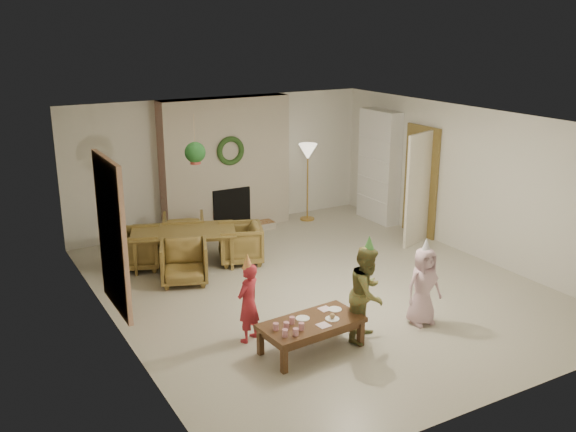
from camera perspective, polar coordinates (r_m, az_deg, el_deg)
floor at (r=9.67m, az=2.73°, el=-6.31°), size 7.00×7.00×0.00m
ceiling at (r=8.99m, az=2.96°, el=8.50°), size 7.00×7.00×0.00m
wall_back at (r=12.26m, az=-5.96°, el=4.77°), size 7.00×0.00×7.00m
wall_front at (r=6.74m, az=19.05°, el=-6.43°), size 7.00×0.00×7.00m
wall_left at (r=8.12m, az=-15.38°, el=-2.10°), size 0.00×7.00×7.00m
wall_right at (r=11.10m, az=16.06°, el=2.91°), size 0.00×7.00×7.00m
fireplace_mass at (r=12.08m, az=-5.57°, el=4.60°), size 2.50×0.40×2.50m
fireplace_hearth at (r=12.09m, az=-4.73°, el=-1.22°), size 1.60×0.30×0.12m
fireplace_firebox at (r=12.12m, az=-5.12°, el=0.75°), size 0.75×0.12×0.75m
fireplace_wreath at (r=11.82m, az=-5.15°, el=5.82°), size 0.54×0.10×0.54m
floor_lamp_base at (r=12.87m, az=1.73°, el=-0.25°), size 0.29×0.29×0.03m
floor_lamp_post at (r=12.68m, az=1.76°, el=2.80°), size 0.03×0.03×1.39m
floor_lamp_shade at (r=12.53m, az=1.78°, el=5.77°), size 0.37×0.37×0.31m
bookshelf_carcass at (r=12.70m, az=8.15°, el=4.43°), size 0.30×1.00×2.20m
bookshelf_shelf_a at (r=12.85m, az=7.96°, el=1.59°), size 0.30×0.92×0.03m
bookshelf_shelf_b at (r=12.75m, az=8.03°, el=3.32°), size 0.30×0.92×0.03m
bookshelf_shelf_c at (r=12.66m, az=8.10°, el=5.08°), size 0.30×0.92×0.03m
bookshelf_shelf_d at (r=12.58m, az=8.18°, el=6.86°), size 0.30×0.92×0.03m
books_row_lower at (r=12.68m, az=8.32°, el=2.03°), size 0.20×0.40×0.24m
books_row_mid at (r=12.74m, az=7.85°, el=3.97°), size 0.20×0.44×0.24m
books_row_upper at (r=12.54m, az=8.33°, el=5.57°), size 0.20×0.36×0.22m
door_frame at (r=11.97m, az=11.79°, el=3.08°), size 0.05×0.86×2.04m
door_leaf at (r=11.45m, az=11.58°, el=2.36°), size 0.77×0.32×2.00m
curtain_panel at (r=8.31m, az=-15.46°, el=-1.66°), size 0.06×1.20×2.00m
dining_table at (r=10.52m, az=-9.27°, el=-2.85°), size 1.89×1.46×0.59m
dining_chair_near at (r=9.82m, az=-9.26°, el=-4.11°), size 0.90×0.91×0.65m
dining_chair_far at (r=11.20m, az=-9.29°, el=-1.44°), size 0.90×0.91×0.65m
dining_chair_left at (r=10.54m, az=-13.27°, el=-2.86°), size 0.91×0.90×0.65m
dining_chair_right at (r=10.54m, az=-4.29°, el=-2.45°), size 0.91×0.90×0.65m
hanging_plant_cord at (r=9.79m, az=-8.36°, el=6.97°), size 0.01×0.01×0.70m
hanging_plant_pot at (r=9.85m, az=-8.27°, el=4.96°), size 0.16×0.16×0.12m
hanging_plant_foliage at (r=9.83m, az=-8.30°, el=5.65°), size 0.32×0.32×0.32m
coffee_table_top at (r=7.76m, az=2.11°, el=-9.56°), size 1.29×0.72×0.06m
coffee_table_apron at (r=7.79m, az=2.11°, el=-10.00°), size 1.19×0.62×0.08m
coffee_leg_fl at (r=7.38m, az=-0.35°, el=-12.73°), size 0.07×0.07×0.33m
coffee_leg_fr at (r=7.99m, az=6.53°, el=-10.39°), size 0.07×0.07×0.33m
coffee_leg_bl at (r=7.75m, az=-2.48°, el=-11.18°), size 0.07×0.07×0.33m
coffee_leg_br at (r=8.33m, az=4.23°, el=-9.10°), size 0.07×0.07×0.33m
cup_a at (r=7.37m, az=-0.27°, el=-10.41°), size 0.07×0.07×0.09m
cup_b at (r=7.52m, az=-1.10°, el=-9.85°), size 0.07×0.07×0.09m
cup_c at (r=7.40m, az=0.69°, el=-10.32°), size 0.07×0.07×0.09m
cup_d at (r=7.54m, az=-0.15°, el=-9.77°), size 0.07×0.07×0.09m
cup_e at (r=7.52m, az=1.21°, el=-9.83°), size 0.07×0.07×0.09m
cup_f at (r=7.66m, az=0.37°, el=-9.30°), size 0.07×0.07×0.09m
plate_a at (r=7.80m, az=1.32°, el=-9.12°), size 0.19×0.19×0.01m
plate_b at (r=7.81m, az=3.97°, el=-9.14°), size 0.19×0.19×0.01m
plate_c at (r=8.05m, az=4.21°, el=-8.31°), size 0.19×0.19×0.01m
food_scoop at (r=7.79m, az=3.98°, el=-8.90°), size 0.07×0.07×0.07m
napkin_left at (r=7.65m, az=3.18°, el=-9.72°), size 0.16×0.16×0.01m
napkin_right at (r=8.05m, az=3.33°, el=-8.29°), size 0.16×0.16×0.01m
child_red at (r=7.93m, az=-3.57°, el=-7.75°), size 0.44×0.39×1.01m
party_hat_red at (r=7.72m, az=-3.65°, el=-4.04°), size 0.16×0.16×0.19m
child_plaid at (r=7.99m, az=7.10°, el=-6.86°), size 0.75×0.71×1.22m
party_hat_plaid at (r=7.75m, az=7.28°, el=-2.44°), size 0.17×0.17×0.20m
child_pink at (r=8.53m, az=12.01°, el=-6.15°), size 0.53×0.37×1.05m
party_hat_pink at (r=8.33m, az=12.25°, el=-2.56°), size 0.16×0.16×0.19m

